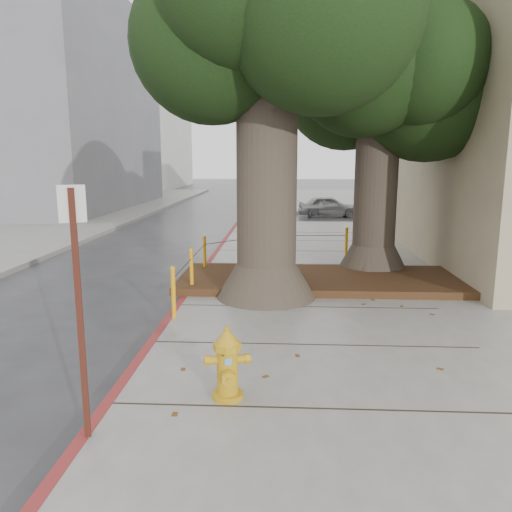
{
  "coord_description": "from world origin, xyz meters",
  "views": [
    {
      "loc": [
        0.02,
        -7.26,
        2.93
      ],
      "look_at": [
        -0.48,
        2.18,
        1.1
      ],
      "focal_mm": 35.0,
      "sensor_mm": 36.0,
      "label": 1
    }
  ],
  "objects_px": {
    "signpost": "(79,300)",
    "car_silver": "(329,206)",
    "car_red": "(444,205)",
    "car_dark": "(43,207)",
    "fire_hydrant": "(227,364)"
  },
  "relations": [
    {
      "from": "signpost",
      "to": "car_red",
      "type": "bearing_deg",
      "value": 45.5
    },
    {
      "from": "fire_hydrant",
      "to": "car_dark",
      "type": "distance_m",
      "value": 22.38
    },
    {
      "from": "car_dark",
      "to": "car_silver",
      "type": "bearing_deg",
      "value": 2.87
    },
    {
      "from": "fire_hydrant",
      "to": "car_red",
      "type": "xyz_separation_m",
      "value": [
        9.16,
        21.38,
        -0.01
      ]
    },
    {
      "from": "signpost",
      "to": "car_red",
      "type": "relative_size",
      "value": 0.73
    },
    {
      "from": "car_red",
      "to": "car_dark",
      "type": "height_order",
      "value": "car_red"
    },
    {
      "from": "fire_hydrant",
      "to": "car_red",
      "type": "bearing_deg",
      "value": 56.71
    },
    {
      "from": "car_red",
      "to": "car_dark",
      "type": "distance_m",
      "value": 20.77
    },
    {
      "from": "signpost",
      "to": "car_red",
      "type": "height_order",
      "value": "signpost"
    },
    {
      "from": "car_silver",
      "to": "signpost",
      "type": "bearing_deg",
      "value": 165.45
    },
    {
      "from": "fire_hydrant",
      "to": "car_dark",
      "type": "relative_size",
      "value": 0.23
    },
    {
      "from": "signpost",
      "to": "car_silver",
      "type": "distance_m",
      "value": 22.06
    },
    {
      "from": "car_red",
      "to": "car_dark",
      "type": "relative_size",
      "value": 0.9
    },
    {
      "from": "fire_hydrant",
      "to": "car_silver",
      "type": "xyz_separation_m",
      "value": [
        3.05,
        20.7,
        -0.04
      ]
    },
    {
      "from": "fire_hydrant",
      "to": "signpost",
      "type": "relative_size",
      "value": 0.35
    }
  ]
}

